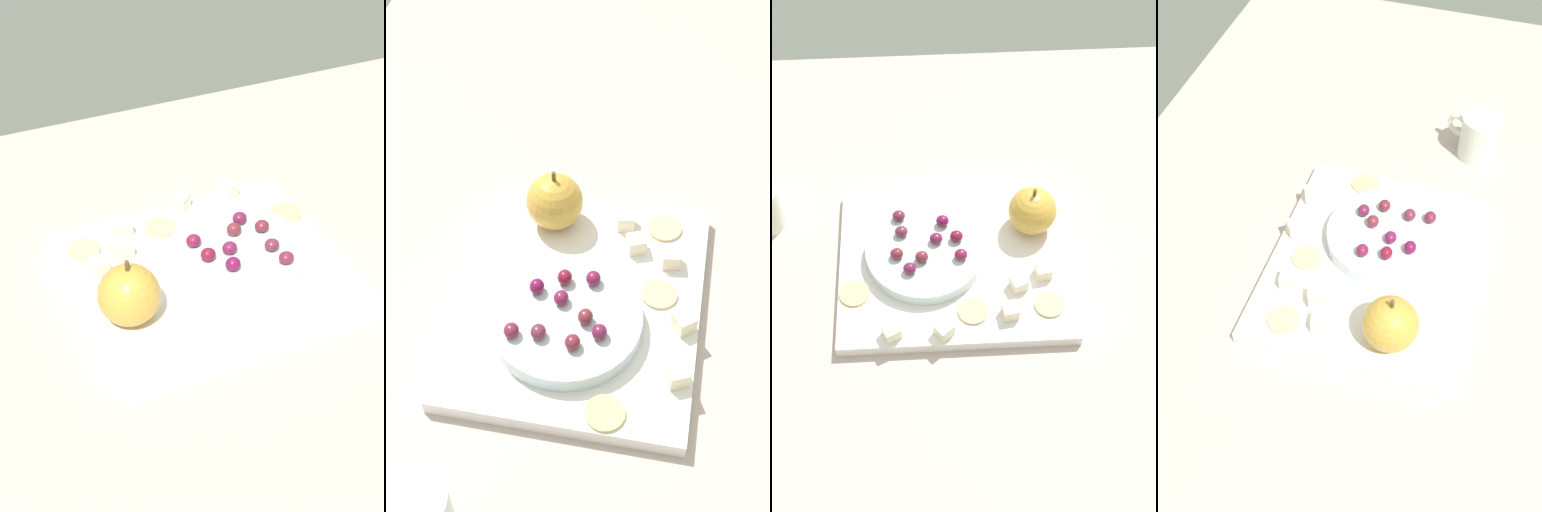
# 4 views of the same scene
# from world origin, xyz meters

# --- Properties ---
(table) EXTENTS (1.50, 0.93, 0.04)m
(table) POSITION_xyz_m (0.00, 0.00, 0.02)
(table) COLOR #BCA89F
(table) RESTS_ON ground
(platter) EXTENTS (0.34, 0.28, 0.02)m
(platter) POSITION_xyz_m (0.02, 0.01, 0.05)
(platter) COLOR white
(platter) RESTS_ON table
(serving_dish) EXTENTS (0.18, 0.18, 0.02)m
(serving_dish) POSITION_xyz_m (0.06, -0.00, 0.07)
(serving_dish) COLOR silver
(serving_dish) RESTS_ON platter
(apple_whole) EXTENTS (0.07, 0.07, 0.07)m
(apple_whole) POSITION_xyz_m (-0.10, -0.05, 0.09)
(apple_whole) COLOR gold
(apple_whole) RESTS_ON platter
(apple_stem) EXTENTS (0.01, 0.01, 0.01)m
(apple_stem) POSITION_xyz_m (-0.10, -0.05, 0.13)
(apple_stem) COLOR brown
(apple_stem) RESTS_ON apple_whole
(cheese_cube_0) EXTENTS (0.02, 0.02, 0.02)m
(cheese_cube_0) POSITION_xyz_m (-0.10, 0.04, 0.07)
(cheese_cube_0) COLOR #F2E3C6
(cheese_cube_0) RESTS_ON platter
(cheese_cube_1) EXTENTS (0.03, 0.03, 0.02)m
(cheese_cube_1) POSITION_xyz_m (0.04, 0.13, 0.07)
(cheese_cube_1) COLOR #EFE8C3
(cheese_cube_1) RESTS_ON platter
(cheese_cube_2) EXTENTS (0.03, 0.03, 0.02)m
(cheese_cube_2) POSITION_xyz_m (0.11, 0.13, 0.07)
(cheese_cube_2) COLOR #F9EEC7
(cheese_cube_2) RESTS_ON platter
(cheese_cube_3) EXTENTS (0.03, 0.03, 0.02)m
(cheese_cube_3) POSITION_xyz_m (-0.05, 0.11, 0.07)
(cheese_cube_3) COLOR #F9E2C4
(cheese_cube_3) RESTS_ON platter
(cheese_cube_4) EXTENTS (0.03, 0.03, 0.02)m
(cheese_cube_4) POSITION_xyz_m (-0.07, 0.06, 0.07)
(cheese_cube_4) COLOR #EFE1C5
(cheese_cube_4) RESTS_ON platter
(cracker_0) EXTENTS (0.04, 0.04, 0.00)m
(cracker_0) POSITION_xyz_m (-0.11, 0.10, 0.06)
(cracker_0) COLOR #D3B988
(cracker_0) RESTS_ON platter
(cracker_1) EXTENTS (0.04, 0.04, 0.00)m
(cracker_1) POSITION_xyz_m (0.17, 0.06, 0.06)
(cracker_1) COLOR #DEC07E
(cracker_1) RESTS_ON platter
(cracker_2) EXTENTS (0.04, 0.04, 0.00)m
(cracker_2) POSITION_xyz_m (-0.00, 0.10, 0.06)
(cracker_2) COLOR #D2B485
(cracker_2) RESTS_ON platter
(grape_0) EXTENTS (0.02, 0.02, 0.02)m
(grape_0) POSITION_xyz_m (0.09, 0.04, 0.09)
(grape_0) COLOR maroon
(grape_0) RESTS_ON serving_dish
(grape_1) EXTENTS (0.02, 0.02, 0.02)m
(grape_1) POSITION_xyz_m (0.10, -0.02, 0.09)
(grape_1) COLOR maroon
(grape_1) RESTS_ON serving_dish
(grape_2) EXTENTS (0.02, 0.02, 0.02)m
(grape_2) POSITION_xyz_m (0.01, 0.02, 0.09)
(grape_2) COLOR maroon
(grape_2) RESTS_ON serving_dish
(grape_3) EXTENTS (0.02, 0.02, 0.02)m
(grape_3) POSITION_xyz_m (0.05, -0.01, 0.09)
(grape_3) COLOR maroon
(grape_3) RESTS_ON serving_dish
(grape_4) EXTENTS (0.02, 0.02, 0.02)m
(grape_4) POSITION_xyz_m (0.02, -0.01, 0.09)
(grape_4) COLOR maroon
(grape_4) RESTS_ON serving_dish
(grape_5) EXTENTS (0.02, 0.02, 0.02)m
(grape_5) POSITION_xyz_m (0.04, -0.04, 0.09)
(grape_5) COLOR maroon
(grape_5) RESTS_ON serving_dish
(grape_6) EXTENTS (0.02, 0.02, 0.02)m
(grape_6) POSITION_xyz_m (0.11, 0.02, 0.09)
(grape_6) COLOR maroon
(grape_6) RESTS_ON serving_dish
(grape_7) EXTENTS (0.02, 0.02, 0.02)m
(grape_7) POSITION_xyz_m (0.07, 0.02, 0.09)
(grape_7) COLOR maroon
(grape_7) RESTS_ON serving_dish
(grape_8) EXTENTS (0.02, 0.02, 0.02)m
(grape_8) POSITION_xyz_m (0.10, -0.05, 0.09)
(grape_8) COLOR maroon
(grape_8) RESTS_ON serving_dish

